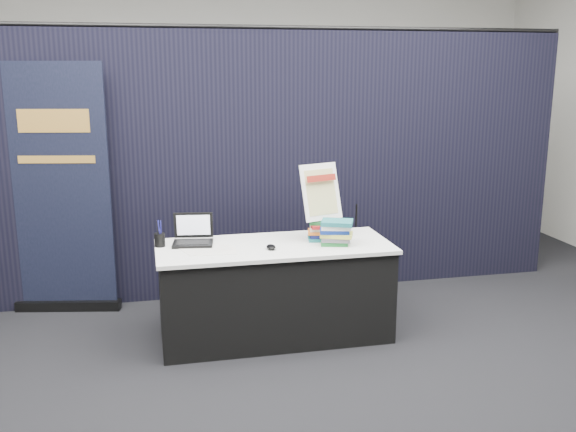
{
  "coord_description": "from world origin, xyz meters",
  "views": [
    {
      "loc": [
        -0.93,
        -4.11,
        2.09
      ],
      "look_at": [
        0.11,
        0.55,
        0.97
      ],
      "focal_mm": 40.0,
      "sensor_mm": 36.0,
      "label": 1
    }
  ],
  "objects_px": {
    "book_stack_tall": "(322,230)",
    "book_stack_short": "(335,232)",
    "laptop": "(192,237)",
    "stacking_chair": "(342,243)",
    "info_sign": "(321,193)",
    "pullup_banner": "(61,205)",
    "display_table": "(275,291)"
  },
  "relations": [
    {
      "from": "book_stack_tall",
      "to": "book_stack_short",
      "type": "xyz_separation_m",
      "value": [
        0.07,
        -0.15,
        0.02
      ]
    },
    {
      "from": "laptop",
      "to": "stacking_chair",
      "type": "height_order",
      "value": "laptop"
    },
    {
      "from": "book_stack_short",
      "to": "info_sign",
      "type": "distance_m",
      "value": 0.34
    },
    {
      "from": "laptop",
      "to": "pullup_banner",
      "type": "height_order",
      "value": "pullup_banner"
    },
    {
      "from": "book_stack_short",
      "to": "pullup_banner",
      "type": "xyz_separation_m",
      "value": [
        -2.12,
        1.04,
        0.1
      ]
    },
    {
      "from": "display_table",
      "to": "book_stack_tall",
      "type": "distance_m",
      "value": 0.6
    },
    {
      "from": "laptop",
      "to": "stacking_chair",
      "type": "xyz_separation_m",
      "value": [
        1.43,
        0.71,
        -0.33
      ]
    },
    {
      "from": "info_sign",
      "to": "pullup_banner",
      "type": "xyz_separation_m",
      "value": [
        -2.05,
        0.86,
        -0.18
      ]
    },
    {
      "from": "display_table",
      "to": "book_stack_short",
      "type": "bearing_deg",
      "value": -11.98
    },
    {
      "from": "laptop",
      "to": "book_stack_tall",
      "type": "distance_m",
      "value": 1.01
    },
    {
      "from": "display_table",
      "to": "laptop",
      "type": "xyz_separation_m",
      "value": [
        -0.61,
        0.16,
        0.43
      ]
    },
    {
      "from": "display_table",
      "to": "book_stack_tall",
      "type": "bearing_deg",
      "value": 8.15
    },
    {
      "from": "display_table",
      "to": "stacking_chair",
      "type": "bearing_deg",
      "value": 46.81
    },
    {
      "from": "book_stack_short",
      "to": "stacking_chair",
      "type": "distance_m",
      "value": 1.1
    },
    {
      "from": "display_table",
      "to": "book_stack_short",
      "type": "xyz_separation_m",
      "value": [
        0.46,
        -0.1,
        0.47
      ]
    },
    {
      "from": "display_table",
      "to": "book_stack_short",
      "type": "height_order",
      "value": "book_stack_short"
    },
    {
      "from": "info_sign",
      "to": "laptop",
      "type": "bearing_deg",
      "value": 156.74
    },
    {
      "from": "laptop",
      "to": "book_stack_short",
      "type": "height_order",
      "value": "laptop"
    },
    {
      "from": "stacking_chair",
      "to": "pullup_banner",
      "type": "bearing_deg",
      "value": 162.85
    },
    {
      "from": "book_stack_tall",
      "to": "pullup_banner",
      "type": "distance_m",
      "value": 2.24
    },
    {
      "from": "info_sign",
      "to": "stacking_chair",
      "type": "relative_size",
      "value": 0.54
    },
    {
      "from": "book_stack_tall",
      "to": "info_sign",
      "type": "bearing_deg",
      "value": 90.0
    },
    {
      "from": "laptop",
      "to": "book_stack_short",
      "type": "relative_size",
      "value": 1.25
    },
    {
      "from": "display_table",
      "to": "laptop",
      "type": "distance_m",
      "value": 0.77
    },
    {
      "from": "book_stack_tall",
      "to": "stacking_chair",
      "type": "height_order",
      "value": "book_stack_tall"
    },
    {
      "from": "laptop",
      "to": "book_stack_tall",
      "type": "height_order",
      "value": "laptop"
    },
    {
      "from": "laptop",
      "to": "stacking_chair",
      "type": "bearing_deg",
      "value": 34.58
    },
    {
      "from": "laptop",
      "to": "book_stack_tall",
      "type": "xyz_separation_m",
      "value": [
        1.0,
        -0.11,
        0.02
      ]
    },
    {
      "from": "laptop",
      "to": "pullup_banner",
      "type": "distance_m",
      "value": 1.31
    },
    {
      "from": "pullup_banner",
      "to": "laptop",
      "type": "bearing_deg",
      "value": -25.61
    },
    {
      "from": "book_stack_short",
      "to": "pullup_banner",
      "type": "bearing_deg",
      "value": 153.74
    },
    {
      "from": "book_stack_short",
      "to": "info_sign",
      "type": "relative_size",
      "value": 0.58
    }
  ]
}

